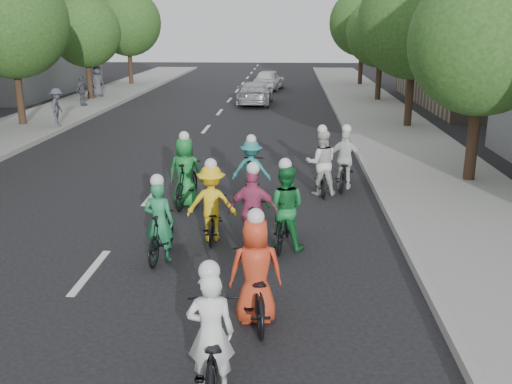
# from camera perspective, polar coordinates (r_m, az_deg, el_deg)

# --- Properties ---
(ground) EXTENTS (120.00, 120.00, 0.00)m
(ground) POSITION_cam_1_polar(r_m,az_deg,el_deg) (11.09, -16.24, -7.70)
(ground) COLOR black
(ground) RESTS_ON ground
(curb_left) EXTENTS (0.18, 80.00, 0.18)m
(curb_left) POSITION_cam_1_polar(r_m,az_deg,el_deg) (22.21, -22.64, 3.95)
(curb_left) COLOR #999993
(curb_left) RESTS_ON ground
(sidewalk_right) EXTENTS (4.00, 80.00, 0.15)m
(sidewalk_right) POSITION_cam_1_polar(r_m,az_deg,el_deg) (20.45, 15.63, 3.59)
(sidewalk_right) COLOR gray
(sidewalk_right) RESTS_ON ground
(curb_right) EXTENTS (0.18, 80.00, 0.18)m
(curb_right) POSITION_cam_1_polar(r_m,az_deg,el_deg) (20.12, 10.19, 3.78)
(curb_right) COLOR #999993
(curb_right) RESTS_ON ground
(tree_l_3) EXTENTS (4.80, 4.80, 6.93)m
(tree_l_3) POSITION_cam_1_polar(r_m,az_deg,el_deg) (27.22, -23.30, 15.39)
(tree_l_3) COLOR black
(tree_l_3) RESTS_ON ground
(tree_l_4) EXTENTS (4.00, 4.00, 5.97)m
(tree_l_4) POSITION_cam_1_polar(r_m,az_deg,el_deg) (35.54, -16.67, 15.07)
(tree_l_4) COLOR black
(tree_l_4) RESTS_ON ground
(tree_l_5) EXTENTS (4.80, 4.80, 6.93)m
(tree_l_5) POSITION_cam_1_polar(r_m,az_deg,el_deg) (44.12, -12.70, 16.20)
(tree_l_5) COLOR black
(tree_l_5) RESTS_ON ground
(tree_r_0) EXTENTS (4.00, 4.00, 5.97)m
(tree_r_0) POSITION_cam_1_polar(r_m,az_deg,el_deg) (16.92, 21.79, 13.80)
(tree_r_0) COLOR black
(tree_r_0) RESTS_ON ground
(tree_r_1) EXTENTS (4.80, 4.80, 6.93)m
(tree_r_1) POSITION_cam_1_polar(r_m,az_deg,el_deg) (25.63, 15.62, 16.11)
(tree_r_1) COLOR black
(tree_r_1) RESTS_ON ground
(tree_r_2) EXTENTS (4.00, 4.00, 5.97)m
(tree_r_2) POSITION_cam_1_polar(r_m,az_deg,el_deg) (34.50, 12.43, 15.34)
(tree_r_2) COLOR black
(tree_r_2) RESTS_ON ground
(tree_r_3) EXTENTS (4.80, 4.80, 6.93)m
(tree_r_3) POSITION_cam_1_polar(r_m,az_deg,el_deg) (43.41, 10.64, 16.32)
(tree_r_3) COLOR black
(tree_r_3) RESTS_ON ground
(cyclist_0) EXTENTS (0.84, 1.95, 1.76)m
(cyclist_0) POSITION_cam_1_polar(r_m,az_deg,el_deg) (7.34, -4.42, -15.13)
(cyclist_0) COLOR black
(cyclist_0) RESTS_ON ground
(cyclist_1) EXTENTS (0.94, 1.80, 1.89)m
(cyclist_1) POSITION_cam_1_polar(r_m,az_deg,el_deg) (11.57, 2.86, -2.23)
(cyclist_1) COLOR black
(cyclist_1) RESTS_ON ground
(cyclist_2) EXTENTS (1.08, 1.64, 1.78)m
(cyclist_2) POSITION_cam_1_polar(r_m,az_deg,el_deg) (12.05, -4.42, -1.78)
(cyclist_2) COLOR black
(cyclist_2) RESTS_ON ground
(cyclist_3) EXTENTS (1.01, 1.66, 1.86)m
(cyclist_3) POSITION_cam_1_polar(r_m,az_deg,el_deg) (11.40, -0.27, -2.67)
(cyclist_3) COLOR black
(cyclist_3) RESTS_ON ground
(cyclist_4) EXTENTS (0.92, 1.96, 1.83)m
(cyclist_4) POSITION_cam_1_polar(r_m,az_deg,el_deg) (8.83, 0.00, -8.91)
(cyclist_4) COLOR black
(cyclist_4) RESTS_ON ground
(cyclist_5) EXTENTS (0.61, 1.62, 1.73)m
(cyclist_5) POSITION_cam_1_polar(r_m,az_deg,el_deg) (11.17, -9.55, -3.76)
(cyclist_5) COLOR black
(cyclist_5) RESTS_ON ground
(cyclist_6) EXTENTS (0.90, 1.59, 1.89)m
(cyclist_6) POSITION_cam_1_polar(r_m,az_deg,el_deg) (15.36, 6.51, 2.32)
(cyclist_6) COLOR black
(cyclist_6) RESTS_ON ground
(cyclist_7) EXTENTS (1.06, 1.85, 1.72)m
(cyclist_7) POSITION_cam_1_polar(r_m,az_deg,el_deg) (14.84, -0.46, 1.83)
(cyclist_7) COLOR black
(cyclist_7) RESTS_ON ground
(cyclist_8) EXTENTS (1.04, 2.02, 1.81)m
(cyclist_8) POSITION_cam_1_polar(r_m,az_deg,el_deg) (16.04, 8.87, 2.57)
(cyclist_8) COLOR black
(cyclist_8) RESTS_ON ground
(cyclist_9) EXTENTS (0.92, 1.95, 1.91)m
(cyclist_9) POSITION_cam_1_polar(r_m,az_deg,el_deg) (14.36, -7.01, 1.38)
(cyclist_9) COLOR black
(cyclist_9) RESTS_ON ground
(follow_car_lead) EXTENTS (1.96, 4.52, 1.30)m
(follow_car_lead) POSITION_cam_1_polar(r_m,az_deg,el_deg) (32.87, -0.05, 9.87)
(follow_car_lead) COLOR silver
(follow_car_lead) RESTS_ON ground
(follow_car_trail) EXTENTS (2.33, 4.35, 1.41)m
(follow_car_trail) POSITION_cam_1_polar(r_m,az_deg,el_deg) (40.39, 1.33, 11.18)
(follow_car_trail) COLOR white
(follow_car_trail) RESTS_ON ground
(spectator_0) EXTENTS (0.75, 1.14, 1.66)m
(spectator_0) POSITION_cam_1_polar(r_m,az_deg,el_deg) (26.11, -19.24, 7.98)
(spectator_0) COLOR #4A4A56
(spectator_0) RESTS_ON sidewalk_left
(spectator_1) EXTENTS (0.60, 1.00, 1.59)m
(spectator_1) POSITION_cam_1_polar(r_m,az_deg,el_deg) (32.60, -17.01, 9.64)
(spectator_1) COLOR #52515F
(spectator_1) RESTS_ON sidewalk_left
(spectator_2) EXTENTS (0.88, 1.06, 1.86)m
(spectator_2) POSITION_cam_1_polar(r_m,az_deg,el_deg) (36.40, -15.56, 10.61)
(spectator_2) COLOR #474753
(spectator_2) RESTS_ON sidewalk_left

